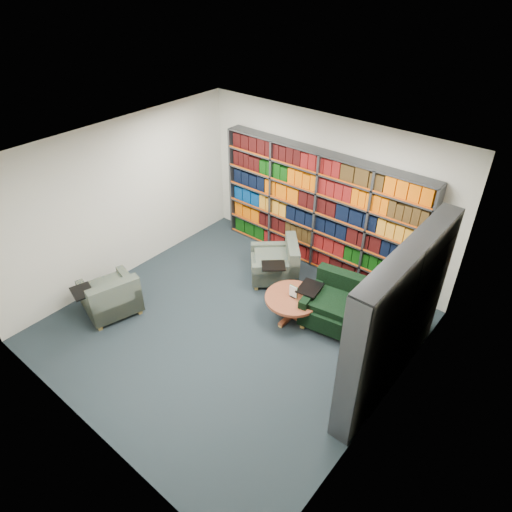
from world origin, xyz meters
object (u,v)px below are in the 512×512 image
Objects in this scene: chair_teal_front at (112,299)px; coffee_table at (293,301)px; chair_teal_left at (279,264)px; chair_green_right at (335,304)px.

chair_teal_front is 1.20× the size of coffee_table.
coffee_table is at bearing 37.51° from chair_teal_front.
chair_teal_left is at bearing 59.00° from chair_teal_front.
coffee_table is at bearing -40.95° from chair_teal_left.
chair_teal_left is at bearing 166.98° from chair_green_right.
chair_teal_left is 1.29× the size of coffee_table.
chair_teal_left is 1.07× the size of chair_green_right.
chair_green_right is at bearing 37.09° from chair_teal_front.
chair_green_right is (1.38, -0.32, 0.02)m from chair_teal_left.
chair_teal_left and chair_teal_front have the same top height.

